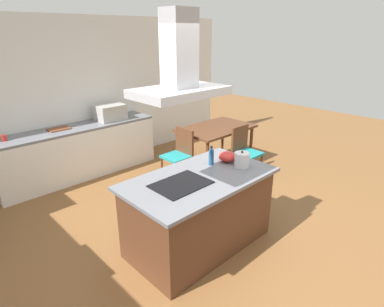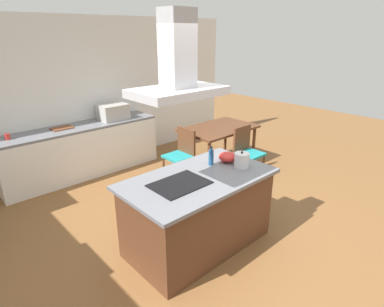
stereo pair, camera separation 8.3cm
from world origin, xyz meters
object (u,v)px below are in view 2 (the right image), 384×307
at_px(cutting_board, 62,128).
at_px(countertop_microwave, 113,112).
at_px(mixing_bowl, 228,157).
at_px(cooktop, 180,184).
at_px(olive_oil_bottle, 211,157).
at_px(coffee_mug_red, 7,137).
at_px(range_hood, 178,69).
at_px(chair_facing_island, 246,148).
at_px(tea_kettle, 242,160).
at_px(dining_table, 219,132).
at_px(chair_at_left_end, 182,151).

bearing_deg(cutting_board, countertop_microwave, -3.01).
bearing_deg(mixing_bowl, cooktop, -174.38).
height_order(countertop_microwave, cutting_board, countertop_microwave).
distance_m(olive_oil_bottle, mixing_bowl, 0.24).
relative_size(coffee_mug_red, range_hood, 0.10).
bearing_deg(chair_facing_island, tea_kettle, -144.16).
bearing_deg(olive_oil_bottle, mixing_bowl, -15.48).
distance_m(olive_oil_bottle, coffee_mug_red, 3.17).
distance_m(cooktop, range_hood, 1.20).
relative_size(mixing_bowl, cutting_board, 0.66).
bearing_deg(chair_facing_island, cutting_board, 139.24).
relative_size(mixing_bowl, countertop_microwave, 0.45).
bearing_deg(cooktop, tea_kettle, -9.77).
distance_m(cooktop, dining_table, 2.76).
height_order(dining_table, chair_facing_island, chair_facing_island).
height_order(olive_oil_bottle, chair_at_left_end, olive_oil_bottle).
bearing_deg(cutting_board, mixing_bowl, -71.27).
bearing_deg(dining_table, mixing_bowl, -134.04).
bearing_deg(cooktop, coffee_mug_red, 107.78).
xyz_separation_m(cooktop, cutting_board, (-0.10, 2.93, 0.00)).
xyz_separation_m(cooktop, range_hood, (0.00, 0.00, 1.20)).
xyz_separation_m(cutting_board, chair_at_left_end, (1.46, -1.38, -0.40)).
xyz_separation_m(cooktop, chair_at_left_end, (1.36, 1.55, -0.40)).
height_order(cooktop, mixing_bowl, mixing_bowl).
distance_m(cooktop, chair_at_left_end, 2.10).
xyz_separation_m(olive_oil_bottle, chair_at_left_end, (0.73, 1.40, -0.49)).
bearing_deg(tea_kettle, cooktop, 170.23).
distance_m(chair_facing_island, range_hood, 2.91).
distance_m(olive_oil_bottle, chair_facing_island, 1.87).
height_order(mixing_bowl, dining_table, mixing_bowl).
xyz_separation_m(cutting_board, dining_table, (2.38, -1.38, -0.24)).
relative_size(olive_oil_bottle, countertop_microwave, 0.48).
bearing_deg(range_hood, cooktop, 0.00).
distance_m(dining_table, range_hood, 3.10).
distance_m(tea_kettle, chair_at_left_end, 1.83).
bearing_deg(chair_at_left_end, cutting_board, 136.58).
height_order(countertop_microwave, chair_facing_island, countertop_microwave).
relative_size(coffee_mug_red, chair_at_left_end, 0.10).
height_order(tea_kettle, countertop_microwave, countertop_microwave).
bearing_deg(range_hood, coffee_mug_red, 107.78).
xyz_separation_m(chair_facing_island, range_hood, (-2.27, -0.88, 1.59)).
bearing_deg(olive_oil_bottle, dining_table, 40.35).
relative_size(mixing_bowl, range_hood, 0.25).
distance_m(coffee_mug_red, chair_facing_island, 3.82).
xyz_separation_m(cooktop, coffee_mug_red, (-0.93, 2.91, 0.04)).
height_order(cooktop, countertop_microwave, countertop_microwave).
distance_m(countertop_microwave, chair_at_left_end, 1.52).
distance_m(countertop_microwave, chair_facing_island, 2.51).
bearing_deg(olive_oil_bottle, cutting_board, 104.77).
distance_m(olive_oil_bottle, range_hood, 1.28).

